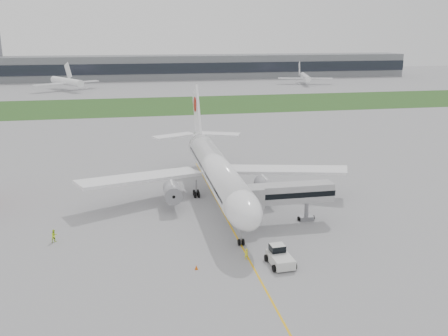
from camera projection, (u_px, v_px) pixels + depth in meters
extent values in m
plane|color=#959497|center=(221.00, 209.00, 83.74)|extent=(600.00, 600.00, 0.00)
cube|color=#2F531F|center=(165.00, 105.00, 197.19)|extent=(600.00, 50.00, 0.02)
cube|color=slate|center=(150.00, 67.00, 299.31)|extent=(320.00, 22.00, 14.00)
cube|color=#20232D|center=(151.00, 69.00, 288.91)|extent=(320.00, 0.60, 6.00)
cylinder|color=white|center=(217.00, 170.00, 86.02)|extent=(5.00, 38.00, 5.00)
ellipsoid|color=white|center=(242.00, 209.00, 67.58)|extent=(5.00, 11.00, 5.00)
cube|color=black|center=(244.00, 205.00, 66.40)|extent=(3.20, 1.54, 1.14)
cone|color=white|center=(198.00, 139.00, 106.60)|extent=(5.00, 10.53, 6.16)
cube|color=white|center=(140.00, 178.00, 85.83)|extent=(22.13, 13.52, 1.70)
cube|color=white|center=(285.00, 170.00, 90.64)|extent=(22.13, 13.52, 1.70)
cylinder|color=#A9A9AE|center=(172.00, 192.00, 82.87)|extent=(2.70, 5.20, 2.70)
cylinder|color=#A9A9AE|center=(265.00, 186.00, 85.83)|extent=(2.70, 5.20, 2.70)
cube|color=white|center=(197.00, 114.00, 106.65)|extent=(0.45, 10.90, 12.76)
cylinder|color=#A50D09|center=(196.00, 104.00, 107.06)|extent=(0.60, 3.20, 3.20)
cube|color=white|center=(174.00, 136.00, 107.93)|extent=(9.54, 6.34, 0.35)
cube|color=white|center=(219.00, 134.00, 109.78)|extent=(9.54, 6.34, 0.35)
cylinder|color=gray|center=(241.00, 235.00, 69.14)|extent=(0.24, 0.24, 3.10)
cylinder|color=black|center=(196.00, 194.00, 89.62)|extent=(1.40, 1.10, 1.10)
cylinder|color=black|center=(231.00, 191.00, 90.80)|extent=(1.40, 1.10, 1.10)
cube|color=silver|center=(280.00, 259.00, 63.45)|extent=(2.76, 4.64, 1.20)
cube|color=silver|center=(277.00, 248.00, 64.30)|extent=(1.89, 1.70, 1.00)
cube|color=black|center=(277.00, 248.00, 64.28)|extent=(1.94, 1.76, 0.85)
cylinder|color=black|center=(266.00, 258.00, 64.62)|extent=(0.40, 0.92, 0.90)
cylinder|color=black|center=(286.00, 256.00, 65.26)|extent=(0.40, 0.92, 0.90)
cylinder|color=black|center=(274.00, 268.00, 61.81)|extent=(0.40, 0.92, 0.90)
cylinder|color=black|center=(295.00, 266.00, 62.46)|extent=(0.40, 0.92, 0.90)
cube|color=#B4B3B6|center=(291.00, 193.00, 76.47)|extent=(13.06, 2.82, 2.80)
cube|color=black|center=(291.00, 193.00, 76.47)|extent=(13.24, 2.91, 0.84)
cube|color=#B4B3B6|center=(254.00, 197.00, 74.47)|extent=(2.42, 3.17, 3.17)
cylinder|color=gray|center=(306.00, 209.00, 78.25)|extent=(0.65, 0.65, 3.54)
cube|color=gray|center=(306.00, 218.00, 78.63)|extent=(2.24, 1.31, 0.65)
cylinder|color=black|center=(299.00, 219.00, 78.41)|extent=(0.28, 0.65, 0.65)
cylinder|color=black|center=(313.00, 218.00, 78.86)|extent=(0.28, 0.65, 0.65)
cone|color=#D7540B|center=(196.00, 267.00, 62.42)|extent=(0.43, 0.43, 0.60)
cone|color=#D7540B|center=(267.00, 258.00, 64.90)|extent=(0.42, 0.42, 0.58)
imported|color=yellow|center=(246.00, 254.00, 64.96)|extent=(0.64, 0.49, 1.58)
imported|color=#D3FC2A|center=(54.00, 236.00, 70.33)|extent=(1.16, 1.12, 1.88)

